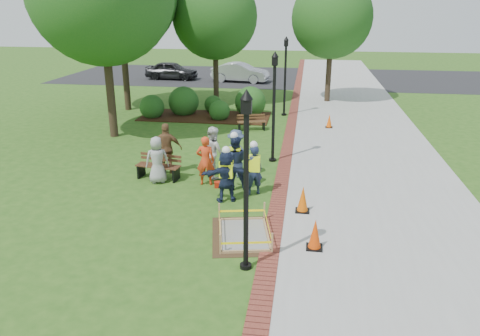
# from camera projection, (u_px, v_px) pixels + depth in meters

# --- Properties ---
(ground) EXTENTS (100.00, 100.00, 0.00)m
(ground) POSITION_uv_depth(u_px,v_px,m) (218.00, 212.00, 14.07)
(ground) COLOR #285116
(ground) RESTS_ON ground
(sidewalk) EXTENTS (6.00, 60.00, 0.02)m
(sidewalk) POSITION_uv_depth(u_px,v_px,m) (358.00, 132.00, 22.70)
(sidewalk) COLOR #9E9E99
(sidewalk) RESTS_ON ground
(brick_edging) EXTENTS (0.50, 60.00, 0.03)m
(brick_edging) POSITION_uv_depth(u_px,v_px,m) (291.00, 129.00, 23.14)
(brick_edging) COLOR maroon
(brick_edging) RESTS_ON ground
(mulch_bed) EXTENTS (7.00, 3.00, 0.05)m
(mulch_bed) POSITION_uv_depth(u_px,v_px,m) (205.00, 117.00, 25.65)
(mulch_bed) COLOR #381E0F
(mulch_bed) RESTS_ON ground
(parking_lot) EXTENTS (36.00, 12.00, 0.01)m
(parking_lot) POSITION_uv_depth(u_px,v_px,m) (278.00, 77.00, 39.23)
(parking_lot) COLOR black
(parking_lot) RESTS_ON ground
(wet_concrete_pad) EXTENTS (2.12, 2.59, 0.55)m
(wet_concrete_pad) POSITION_uv_depth(u_px,v_px,m) (244.00, 228.00, 12.54)
(wet_concrete_pad) COLOR #47331E
(wet_concrete_pad) RESTS_ON ground
(bench_near) EXTENTS (1.64, 0.76, 0.85)m
(bench_near) POSITION_uv_depth(u_px,v_px,m) (159.00, 171.00, 16.62)
(bench_near) COLOR #56351D
(bench_near) RESTS_ON ground
(bench_far) EXTENTS (1.47, 0.83, 0.75)m
(bench_far) POSITION_uv_depth(u_px,v_px,m) (251.00, 125.00, 22.93)
(bench_far) COLOR brown
(bench_far) RESTS_ON ground
(cone_front) EXTENTS (0.42, 0.42, 0.82)m
(cone_front) POSITION_uv_depth(u_px,v_px,m) (315.00, 235.00, 11.83)
(cone_front) COLOR black
(cone_front) RESTS_ON ground
(cone_back) EXTENTS (0.42, 0.42, 0.82)m
(cone_back) POSITION_uv_depth(u_px,v_px,m) (303.00, 200.00, 13.93)
(cone_back) COLOR black
(cone_back) RESTS_ON ground
(cone_far) EXTENTS (0.34, 0.34, 0.68)m
(cone_far) POSITION_uv_depth(u_px,v_px,m) (329.00, 121.00, 23.33)
(cone_far) COLOR black
(cone_far) RESTS_ON ground
(toolbox) EXTENTS (0.43, 0.30, 0.20)m
(toolbox) POSITION_uv_depth(u_px,v_px,m) (220.00, 184.00, 15.90)
(toolbox) COLOR #B3210D
(toolbox) RESTS_ON ground
(lamp_near) EXTENTS (0.28, 0.28, 4.26)m
(lamp_near) POSITION_uv_depth(u_px,v_px,m) (246.00, 170.00, 10.27)
(lamp_near) COLOR black
(lamp_near) RESTS_ON ground
(lamp_mid) EXTENTS (0.28, 0.28, 4.26)m
(lamp_mid) POSITION_uv_depth(u_px,v_px,m) (274.00, 99.00, 17.72)
(lamp_mid) COLOR black
(lamp_mid) RESTS_ON ground
(lamp_far) EXTENTS (0.28, 0.28, 4.26)m
(lamp_far) POSITION_uv_depth(u_px,v_px,m) (285.00, 70.00, 25.18)
(lamp_far) COLOR black
(lamp_far) RESTS_ON ground
(tree_back) EXTENTS (5.01, 5.01, 7.67)m
(tree_back) POSITION_uv_depth(u_px,v_px,m) (215.00, 16.00, 27.39)
(tree_back) COLOR #3D2D1E
(tree_back) RESTS_ON ground
(tree_right) EXTENTS (4.84, 4.84, 7.48)m
(tree_right) POSITION_uv_depth(u_px,v_px,m) (332.00, 18.00, 28.02)
(tree_right) COLOR #3D2D1E
(tree_right) RESTS_ON ground
(shrub_a) EXTENTS (1.34, 1.34, 1.34)m
(shrub_a) POSITION_uv_depth(u_px,v_px,m) (153.00, 117.00, 25.55)
(shrub_a) COLOR #164E1A
(shrub_a) RESTS_ON ground
(shrub_b) EXTENTS (1.69, 1.69, 1.69)m
(shrub_b) POSITION_uv_depth(u_px,v_px,m) (184.00, 114.00, 26.26)
(shrub_b) COLOR #164E1A
(shrub_b) RESTS_ON ground
(shrub_c) EXTENTS (1.12, 1.12, 1.12)m
(shrub_c) POSITION_uv_depth(u_px,v_px,m) (220.00, 120.00, 25.07)
(shrub_c) COLOR #164E1A
(shrub_c) RESTS_ON ground
(shrub_d) EXTENTS (1.71, 1.71, 1.71)m
(shrub_d) POSITION_uv_depth(u_px,v_px,m) (250.00, 115.00, 26.11)
(shrub_d) COLOR #164E1A
(shrub_d) RESTS_ON ground
(shrub_e) EXTENTS (1.02, 1.02, 1.02)m
(shrub_e) POSITION_uv_depth(u_px,v_px,m) (213.00, 112.00, 26.83)
(shrub_e) COLOR #164E1A
(shrub_e) RESTS_ON ground
(casual_person_a) EXTENTS (0.61, 0.50, 1.64)m
(casual_person_a) POSITION_uv_depth(u_px,v_px,m) (157.00, 160.00, 16.09)
(casual_person_a) COLOR #989898
(casual_person_a) RESTS_ON ground
(casual_person_b) EXTENTS (0.58, 0.40, 1.72)m
(casual_person_b) POSITION_uv_depth(u_px,v_px,m) (205.00, 161.00, 15.89)
(casual_person_b) COLOR red
(casual_person_b) RESTS_ON ground
(casual_person_c) EXTENTS (0.66, 0.70, 1.85)m
(casual_person_c) POSITION_uv_depth(u_px,v_px,m) (213.00, 152.00, 16.60)
(casual_person_c) COLOR silver
(casual_person_c) RESTS_ON ground
(casual_person_d) EXTENTS (0.66, 0.48, 1.87)m
(casual_person_d) POSITION_uv_depth(u_px,v_px,m) (167.00, 149.00, 16.95)
(casual_person_d) COLOR brown
(casual_person_d) RESTS_ON ground
(casual_person_e) EXTENTS (0.61, 0.46, 1.73)m
(casual_person_e) POSITION_uv_depth(u_px,v_px,m) (236.00, 154.00, 16.63)
(casual_person_e) COLOR #384662
(casual_person_e) RESTS_ON ground
(hivis_worker_a) EXTENTS (0.61, 0.49, 1.81)m
(hivis_worker_a) POSITION_uv_depth(u_px,v_px,m) (226.00, 174.00, 14.54)
(hivis_worker_a) COLOR #1C204A
(hivis_worker_a) RESTS_ON ground
(hivis_worker_b) EXTENTS (0.62, 0.53, 1.81)m
(hivis_worker_b) POSITION_uv_depth(u_px,v_px,m) (253.00, 168.00, 15.06)
(hivis_worker_b) COLOR #151E38
(hivis_worker_b) RESTS_ON ground
(hivis_worker_c) EXTENTS (0.66, 0.51, 1.97)m
(hivis_worker_c) POSITION_uv_depth(u_px,v_px,m) (234.00, 161.00, 15.52)
(hivis_worker_c) COLOR #1A2245
(hivis_worker_c) RESTS_ON ground
(parked_car_a) EXTENTS (2.38, 4.91, 1.56)m
(parked_car_a) POSITION_uv_depth(u_px,v_px,m) (172.00, 79.00, 38.14)
(parked_car_a) COLOR black
(parked_car_a) RESTS_ON ground
(parked_car_b) EXTENTS (2.85, 5.20, 1.61)m
(parked_car_b) POSITION_uv_depth(u_px,v_px,m) (240.00, 82.00, 36.89)
(parked_car_b) COLOR #ADAEB2
(parked_car_b) RESTS_ON ground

